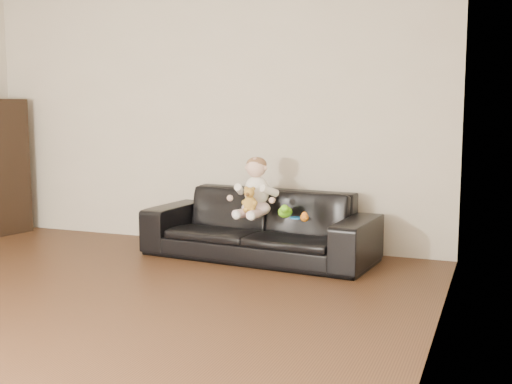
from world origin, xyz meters
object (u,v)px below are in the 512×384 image
at_px(baby, 255,190).
at_px(teddy_bear, 250,200).
at_px(toy_rattle, 304,217).
at_px(toy_blue_disc, 295,218).
at_px(cabinet, 0,167).
at_px(toy_green, 285,212).
at_px(sofa, 259,225).

distance_m(baby, teddy_bear, 0.17).
xyz_separation_m(toy_rattle, toy_blue_disc, (-0.12, 0.13, -0.03)).
distance_m(cabinet, toy_blue_disc, 3.47).
height_order(teddy_bear, toy_blue_disc, teddy_bear).
height_order(toy_green, toy_blue_disc, toy_green).
relative_size(cabinet, toy_blue_disc, 14.87).
xyz_separation_m(cabinet, teddy_bear, (3.09, -0.38, -0.15)).
relative_size(teddy_bear, toy_rattle, 2.95).
distance_m(teddy_bear, toy_green, 0.34).
xyz_separation_m(cabinet, toy_blue_disc, (3.45, -0.19, -0.32)).
bearing_deg(toy_green, teddy_bear, -144.54).
bearing_deg(baby, toy_green, 13.12).
bearing_deg(baby, cabinet, -176.18).
relative_size(teddy_bear, toy_green, 1.45).
xyz_separation_m(sofa, teddy_bear, (0.02, -0.28, 0.27)).
distance_m(baby, toy_blue_disc, 0.44).
distance_m(sofa, baby, 0.35).
bearing_deg(sofa, toy_green, -12.36).
xyz_separation_m(baby, toy_blue_disc, (0.37, 0.02, -0.23)).
relative_size(baby, toy_green, 3.51).
relative_size(teddy_bear, toy_blue_disc, 2.23).
bearing_deg(toy_green, toy_rattle, -30.87).
relative_size(sofa, toy_green, 13.89).
bearing_deg(toy_green, sofa, 161.96).
distance_m(teddy_bear, toy_rattle, 0.50).
relative_size(sofa, toy_blue_disc, 21.36).
bearing_deg(toy_blue_disc, cabinet, 176.79).
bearing_deg(toy_blue_disc, toy_rattle, -46.72).
bearing_deg(cabinet, sofa, 9.85).
relative_size(baby, toy_rattle, 7.15).
bearing_deg(toy_rattle, toy_blue_disc, 133.28).
bearing_deg(teddy_bear, cabinet, -166.01).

